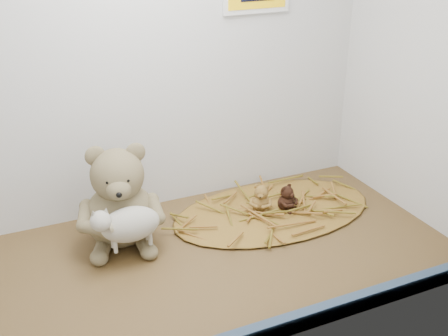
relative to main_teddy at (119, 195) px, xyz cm
name	(u,v)px	position (x,y,z in cm)	size (l,w,h in cm)	color
alcove_shell	(172,55)	(12.02, -6.07, 32.62)	(120.40, 60.20, 90.40)	#493119
front_rail	(251,336)	(12.02, -43.87, -10.58)	(119.28, 2.20, 3.60)	#334A62
straw_bed	(273,211)	(39.56, -2.61, -11.85)	(54.75, 31.79, 1.06)	brown
main_teddy	(119,195)	(0.00, 0.00, 0.00)	(19.97, 21.08, 24.76)	#877B53
toy_lamb	(131,224)	(0.00, -8.87, -2.98)	(17.14, 10.46, 11.07)	beige
mini_teddy_tan	(261,197)	(36.47, -1.52, -7.59)	(6.02, 6.36, 7.47)	olive
mini_teddy_brown	(286,197)	(42.65, -3.70, -7.87)	(5.57, 5.88, 6.91)	black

